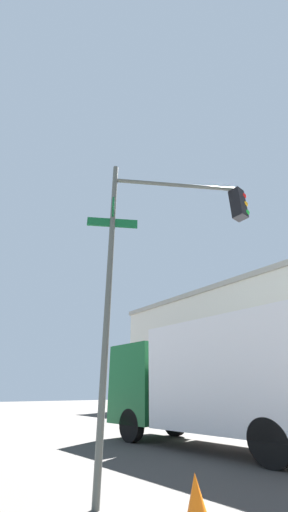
# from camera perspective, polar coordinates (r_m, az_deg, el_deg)

# --- Properties ---
(traffic_signal_near) EXTENTS (2.25, 3.21, 6.48)m
(traffic_signal_near) POSITION_cam_1_polar(r_m,az_deg,el_deg) (6.17, 5.64, 3.86)
(traffic_signal_near) COLOR #474C47
(traffic_signal_near) RESTS_ON ground_plane
(building_stucco) EXTENTS (19.04, 21.14, 9.31)m
(building_stucco) POSITION_cam_1_polar(r_m,az_deg,el_deg) (31.76, 24.66, -18.28)
(building_stucco) COLOR beige
(building_stucco) RESTS_ON ground_plane
(box_truck_second) EXTENTS (7.47, 2.87, 3.56)m
(box_truck_second) POSITION_cam_1_polar(r_m,az_deg,el_deg) (10.21, 12.87, -23.18)
(box_truck_second) COLOR #19592D
(box_truck_second) RESTS_ON ground_plane
(traffic_cone) EXTENTS (0.36, 0.36, 0.60)m
(traffic_cone) POSITION_cam_1_polar(r_m,az_deg,el_deg) (4.62, 10.74, -41.15)
(traffic_cone) COLOR orange
(traffic_cone) RESTS_ON ground_plane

